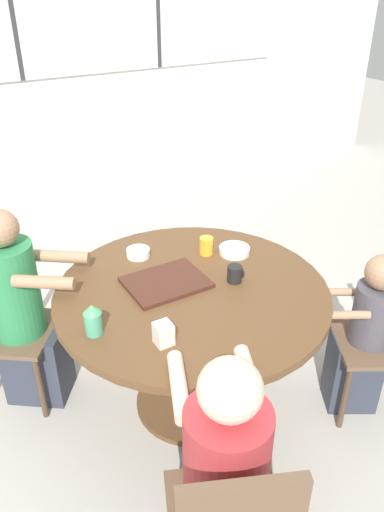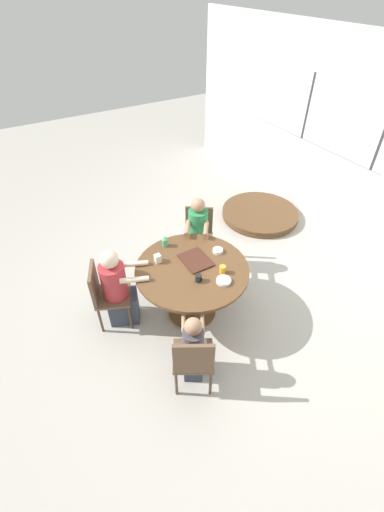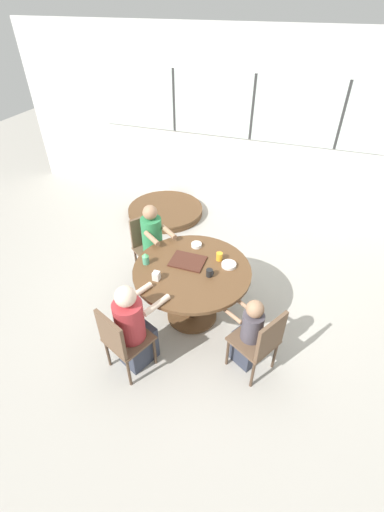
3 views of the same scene
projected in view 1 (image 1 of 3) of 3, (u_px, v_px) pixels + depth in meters
name	position (u px, v px, depth m)	size (l,w,h in m)	color
ground_plane	(192.00, 402.00, 2.72)	(16.00, 16.00, 0.00)	#B2ADA3
wall_back_with_windows	(18.00, 56.00, 4.16)	(8.40, 0.08, 2.80)	silver
dining_table	(192.00, 316.00, 2.43)	(1.30, 1.30, 0.74)	brown
person_woman_green_shirt	(24.00, 318.00, 2.54)	(0.54, 0.49, 1.11)	#333847
person_man_blue_shirt	(223.00, 484.00, 1.74)	(0.47, 0.59, 1.08)	#333847
person_toddler	(363.00, 340.00, 2.51)	(0.43, 0.37, 0.91)	#333847
food_tray_dark	(166.00, 282.00, 2.38)	(0.38, 0.29, 0.02)	#472319
coffee_mug	(235.00, 274.00, 2.39)	(0.08, 0.07, 0.08)	black
sippy_cup	(93.00, 319.00, 2.03)	(0.08, 0.08, 0.14)	#4CA57F
juice_glass	(206.00, 246.00, 2.62)	(0.07, 0.07, 0.09)	gold
milk_carton_small	(163.00, 334.00, 1.99)	(0.07, 0.07, 0.10)	silver
bowl_white_shallow	(234.00, 250.00, 2.64)	(0.16, 0.16, 0.04)	white
bowl_cereal	(138.00, 253.00, 2.61)	(0.12, 0.12, 0.04)	white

